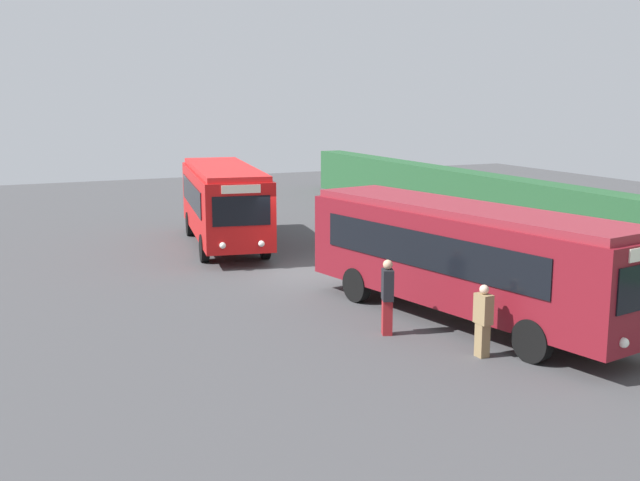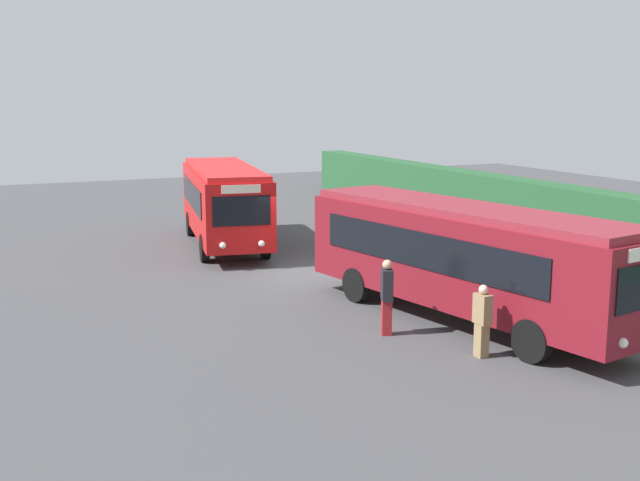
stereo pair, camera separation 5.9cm
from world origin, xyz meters
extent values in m
plane|color=#424244|center=(0.00, 0.00, 0.00)|extent=(64.00, 64.00, 0.00)
cube|color=red|center=(-5.78, -1.00, 1.76)|extent=(9.21, 3.93, 2.42)
cube|color=red|center=(-5.78, -1.00, 3.07)|extent=(8.91, 3.70, 0.20)
cube|color=black|center=(-5.86, 0.25, 2.05)|extent=(6.86, 1.26, 0.97)
cube|color=black|center=(-6.29, -2.15, 2.05)|extent=(6.86, 1.26, 0.97)
cube|color=black|center=(-1.37, -1.79, 2.05)|extent=(0.39, 1.95, 1.02)
cube|color=silver|center=(-1.37, -1.79, 2.79)|extent=(0.27, 1.31, 0.28)
cylinder|color=black|center=(-2.86, -0.40, 0.50)|extent=(1.03, 0.45, 1.00)
cylinder|color=black|center=(-3.25, -2.57, 0.50)|extent=(1.03, 0.45, 1.00)
cylinder|color=black|center=(-8.31, 0.57, 0.50)|extent=(1.03, 0.45, 1.00)
cylinder|color=black|center=(-8.70, -1.60, 0.50)|extent=(1.03, 0.45, 1.00)
sphere|color=silver|center=(-1.24, -1.14, 0.90)|extent=(0.22, 0.22, 0.22)
sphere|color=silver|center=(-1.48, -2.44, 0.90)|extent=(0.22, 0.22, 0.22)
cube|color=maroon|center=(6.84, 1.50, 1.72)|extent=(10.56, 4.17, 2.34)
cube|color=maroon|center=(6.84, 1.50, 2.99)|extent=(10.23, 3.93, 0.20)
cube|color=black|center=(6.33, 2.59, 2.00)|extent=(7.92, 1.53, 0.94)
cube|color=black|center=(6.76, 0.30, 2.00)|extent=(7.92, 1.53, 0.94)
cylinder|color=black|center=(9.79, 3.13, 0.50)|extent=(1.03, 0.46, 1.00)
cylinder|color=black|center=(10.18, 1.06, 0.50)|extent=(1.03, 0.46, 1.00)
cylinder|color=black|center=(3.50, 1.94, 0.50)|extent=(1.03, 0.46, 1.00)
cylinder|color=black|center=(3.89, -0.13, 0.50)|extent=(1.03, 0.46, 1.00)
sphere|color=silver|center=(12.06, 1.84, 0.90)|extent=(0.22, 0.22, 0.22)
cube|color=maroon|center=(-4.33, 2.88, 0.41)|extent=(0.35, 0.32, 0.83)
cube|color=black|center=(-4.33, 2.88, 1.19)|extent=(0.51, 0.39, 0.72)
sphere|color=beige|center=(-4.33, 2.88, 1.66)|extent=(0.23, 0.23, 0.23)
cube|color=maroon|center=(7.03, -0.89, 0.44)|extent=(0.34, 0.32, 0.89)
cube|color=black|center=(7.03, -0.89, 1.28)|extent=(0.48, 0.39, 0.78)
sphere|color=tan|center=(7.03, -0.89, 1.79)|extent=(0.24, 0.24, 0.24)
cube|color=olive|center=(9.41, 0.26, 0.39)|extent=(0.28, 0.25, 0.79)
cube|color=olive|center=(9.41, 0.26, 1.13)|extent=(0.43, 0.27, 0.69)
sphere|color=beige|center=(9.41, 0.26, 1.58)|extent=(0.22, 0.22, 0.22)
cube|color=#24512D|center=(0.00, 11.29, 1.18)|extent=(44.00, 1.34, 2.35)
camera|label=1|loc=(23.55, -10.29, 5.93)|focal=44.24mm
camera|label=2|loc=(23.58, -10.24, 5.93)|focal=44.24mm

